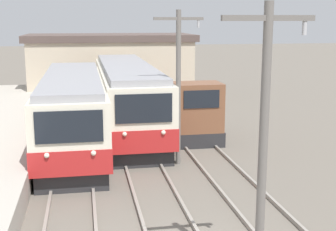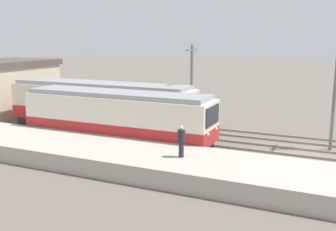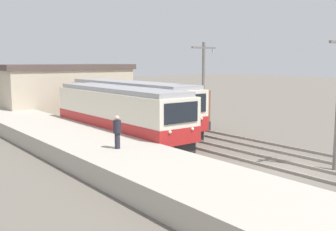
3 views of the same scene
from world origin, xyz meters
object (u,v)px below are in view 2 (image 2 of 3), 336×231
at_px(shunting_locomotive, 147,110).
at_px(person_on_platform, 181,140).
at_px(commuter_train_center, 100,108).
at_px(catenary_mast_mid, 192,86).
at_px(commuter_train_left, 118,120).
at_px(catenary_mast_near, 335,94).

distance_m(shunting_locomotive, person_on_platform, 11.71).
relative_size(shunting_locomotive, person_on_platform, 3.25).
xyz_separation_m(commuter_train_center, catenary_mast_mid, (1.51, -6.58, 1.79)).
bearing_deg(commuter_train_left, catenary_mast_mid, -38.14).
height_order(commuter_train_left, shunting_locomotive, commuter_train_left).
xyz_separation_m(commuter_train_left, person_on_platform, (-3.65, -5.94, 0.21)).
distance_m(shunting_locomotive, catenary_mast_mid, 5.11).
bearing_deg(catenary_mast_near, person_on_platform, 140.34).
height_order(shunting_locomotive, person_on_platform, shunting_locomotive).
bearing_deg(catenary_mast_mid, commuter_train_center, 102.91).
bearing_deg(shunting_locomotive, catenary_mast_near, -96.31).
bearing_deg(commuter_train_left, shunting_locomotive, 9.27).
relative_size(commuter_train_left, person_on_platform, 7.98).
xyz_separation_m(shunting_locomotive, catenary_mast_mid, (-1.49, -4.33, 2.26)).
distance_m(commuter_train_center, shunting_locomotive, 3.78).
relative_size(shunting_locomotive, catenary_mast_mid, 0.83).
distance_m(shunting_locomotive, catenary_mast_near, 13.76).
bearing_deg(commuter_train_center, catenary_mast_mid, -77.09).
relative_size(catenary_mast_mid, person_on_platform, 3.94).
bearing_deg(catenary_mast_near, commuter_train_left, 108.96).
bearing_deg(shunting_locomotive, catenary_mast_mid, -109.01).
bearing_deg(commuter_train_center, person_on_platform, -125.24).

